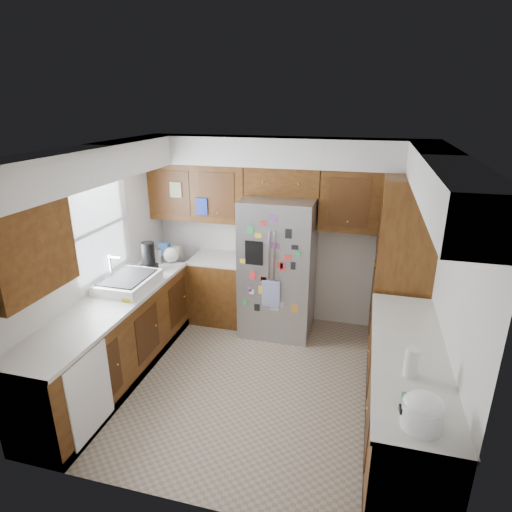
# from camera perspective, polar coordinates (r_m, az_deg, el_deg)

# --- Properties ---
(floor) EXTENTS (3.60, 3.60, 0.00)m
(floor) POSITION_cam_1_polar(r_m,az_deg,el_deg) (4.91, -0.28, -16.37)
(floor) COLOR tan
(floor) RESTS_ON ground
(room_shell) EXTENTS (3.64, 3.24, 2.52)m
(room_shell) POSITION_cam_1_polar(r_m,az_deg,el_deg) (4.47, -0.41, 5.87)
(room_shell) COLOR silver
(room_shell) RESTS_ON ground
(left_counter_run) EXTENTS (1.36, 3.20, 0.92)m
(left_counter_run) POSITION_cam_1_polar(r_m,az_deg,el_deg) (5.17, -15.15, -9.51)
(left_counter_run) COLOR #44200D
(left_counter_run) RESTS_ON ground
(right_counter_run) EXTENTS (0.63, 2.25, 0.92)m
(right_counter_run) POSITION_cam_1_polar(r_m,az_deg,el_deg) (4.20, 19.06, -17.74)
(right_counter_run) COLOR #44200D
(right_counter_run) RESTS_ON ground
(pantry) EXTENTS (0.60, 0.90, 2.15)m
(pantry) POSITION_cam_1_polar(r_m,az_deg,el_deg) (5.32, 18.90, -1.36)
(pantry) COLOR #44200D
(pantry) RESTS_ON ground
(fridge) EXTENTS (0.90, 0.79, 1.80)m
(fridge) POSITION_cam_1_polar(r_m,az_deg,el_deg) (5.51, 2.97, -1.46)
(fridge) COLOR #A3A4A9
(fridge) RESTS_ON ground
(bridge_cabinet) EXTENTS (0.96, 0.34, 0.35)m
(bridge_cabinet) POSITION_cam_1_polar(r_m,az_deg,el_deg) (5.43, 3.68, 10.01)
(bridge_cabinet) COLOR #44200D
(bridge_cabinet) RESTS_ON fridge
(fridge_top_items) EXTENTS (0.50, 0.30, 0.26)m
(fridge_top_items) POSITION_cam_1_polar(r_m,az_deg,el_deg) (5.38, 3.41, 13.16)
(fridge_top_items) COLOR blue
(fridge_top_items) RESTS_ON bridge_cabinet
(sink_assembly) EXTENTS (0.52, 0.71, 0.37)m
(sink_assembly) POSITION_cam_1_polar(r_m,az_deg,el_deg) (5.04, -16.70, -3.34)
(sink_assembly) COLOR white
(sink_assembly) RESTS_ON left_counter_run
(left_counter_clutter) EXTENTS (0.37, 0.82, 0.38)m
(left_counter_clutter) POSITION_cam_1_polar(r_m,az_deg,el_deg) (5.59, -12.74, 0.04)
(left_counter_clutter) COLOR black
(left_counter_clutter) RESTS_ON left_counter_run
(rice_cooker) EXTENTS (0.28, 0.26, 0.23)m
(rice_cooker) POSITION_cam_1_polar(r_m,az_deg,el_deg) (3.11, 21.36, -18.67)
(rice_cooker) COLOR white
(rice_cooker) RESTS_ON right_counter_run
(paper_towel) EXTENTS (0.11, 0.11, 0.24)m
(paper_towel) POSITION_cam_1_polar(r_m,az_deg,el_deg) (3.56, 20.00, -13.18)
(paper_towel) COLOR white
(paper_towel) RESTS_ON right_counter_run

